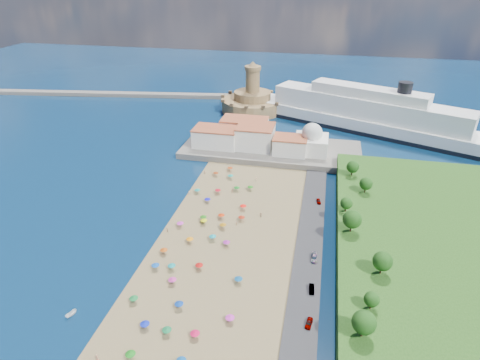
# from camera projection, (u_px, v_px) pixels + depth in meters

# --- Properties ---
(ground) EXTENTS (700.00, 700.00, 0.00)m
(ground) POSITION_uv_depth(u_px,v_px,m) (215.00, 230.00, 144.91)
(ground) COLOR #071938
(ground) RESTS_ON ground
(terrace) EXTENTS (90.00, 36.00, 3.00)m
(terrace) POSITION_uv_depth(u_px,v_px,m) (271.00, 150.00, 205.48)
(terrace) COLOR #59544C
(terrace) RESTS_ON ground
(jetty) EXTENTS (18.00, 70.00, 2.40)m
(jetty) POSITION_uv_depth(u_px,v_px,m) (243.00, 124.00, 239.99)
(jetty) COLOR #59544C
(jetty) RESTS_ON ground
(breakwater) EXTENTS (199.03, 34.77, 2.60)m
(breakwater) POSITION_uv_depth(u_px,v_px,m) (126.00, 94.00, 297.10)
(breakwater) COLOR #59544C
(breakwater) RESTS_ON ground
(waterfront_buildings) EXTENTS (57.00, 29.00, 11.00)m
(waterfront_buildings) POSITION_uv_depth(u_px,v_px,m) (247.00, 136.00, 205.49)
(waterfront_buildings) COLOR silver
(waterfront_buildings) RESTS_ON terrace
(domed_building) EXTENTS (16.00, 16.00, 15.00)m
(domed_building) POSITION_uv_depth(u_px,v_px,m) (311.00, 141.00, 196.55)
(domed_building) COLOR silver
(domed_building) RESTS_ON terrace
(fortress) EXTENTS (40.00, 40.00, 32.40)m
(fortress) POSITION_uv_depth(u_px,v_px,m) (252.00, 101.00, 263.38)
(fortress) COLOR #97724B
(fortress) RESTS_ON ground
(cruise_ship) EXTENTS (137.62, 73.62, 30.69)m
(cruise_ship) POSITION_uv_depth(u_px,v_px,m) (366.00, 115.00, 231.06)
(cruise_ship) COLOR black
(cruise_ship) RESTS_ON ground
(beach_parasols) EXTENTS (31.99, 114.54, 2.20)m
(beach_parasols) POSITION_uv_depth(u_px,v_px,m) (199.00, 247.00, 132.33)
(beach_parasols) COLOR gray
(beach_parasols) RESTS_ON beach
(beachgoers) EXTENTS (32.94, 101.31, 1.89)m
(beachgoers) POSITION_uv_depth(u_px,v_px,m) (218.00, 208.00, 155.94)
(beachgoers) COLOR tan
(beachgoers) RESTS_ON beach
(moored_boats) EXTENTS (4.11, 21.64, 1.51)m
(moored_boats) POSITION_uv_depth(u_px,v_px,m) (50.00, 346.00, 99.51)
(moored_boats) COLOR white
(moored_boats) RESTS_ON ground
(parked_cars) EXTENTS (2.18, 67.86, 1.38)m
(parked_cars) POSITION_uv_depth(u_px,v_px,m) (314.00, 263.00, 126.41)
(parked_cars) COLOR gray
(parked_cars) RESTS_ON promenade
(hillside_trees) EXTENTS (14.28, 105.48, 7.92)m
(hillside_trees) POSITION_uv_depth(u_px,v_px,m) (361.00, 239.00, 122.98)
(hillside_trees) COLOR #382314
(hillside_trees) RESTS_ON hillside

